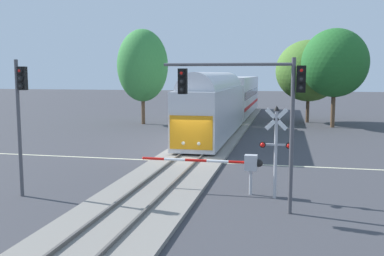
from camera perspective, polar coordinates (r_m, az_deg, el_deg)
name	(u,v)px	position (r m, az deg, el deg)	size (l,w,h in m)	color
ground_plane	(188,162)	(27.15, -0.51, -4.37)	(220.00, 220.00, 0.00)	#3D3D42
road_centre_stripe	(188,162)	(27.14, -0.51, -4.37)	(44.00, 0.20, 0.01)	beige
railway_track	(188,160)	(27.13, -0.51, -4.18)	(4.40, 80.00, 0.32)	gray
commuter_train	(230,98)	(46.36, 4.90, 3.85)	(3.04, 41.30, 5.16)	silver
crossing_gate_near	(238,164)	(19.86, 5.92, -4.60)	(5.59, 0.40, 1.80)	#B7B7BC
crossing_signal_mast	(276,142)	(19.15, 10.79, -1.84)	(1.36, 0.44, 4.04)	#B2B2B7
traffic_signal_near_right	(254,96)	(16.99, 8.07, 4.15)	(5.45, 0.38, 5.98)	#4C4C51
traffic_signal_near_left	(20,106)	(20.38, -21.31, 2.66)	(0.53, 0.38, 5.98)	#4C4C51
elm_centre_background	(309,71)	(50.04, 14.87, 7.17)	(7.14, 7.14, 9.01)	brown
oak_far_right	(335,63)	(46.09, 17.98, 8.00)	(6.51, 6.51, 9.78)	brown
oak_behind_train	(143,66)	(47.14, -6.41, 8.03)	(5.35, 5.35, 10.00)	brown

